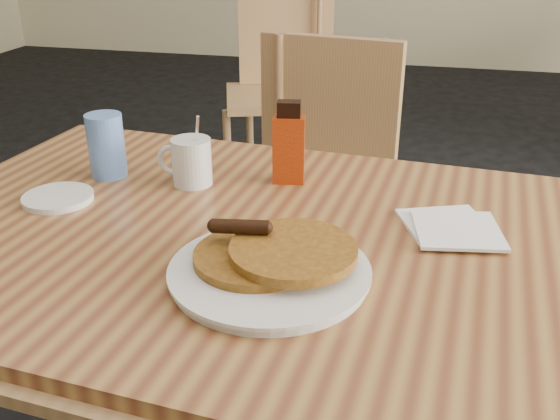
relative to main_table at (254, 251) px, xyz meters
The scene contains 9 objects.
main_table is the anchor object (origin of this frame).
chair_main_far 0.78m from the main_table, 91.09° to the left, with size 0.49×0.49×0.94m.
chair_wall_extra 1.98m from the main_table, 102.35° to the left, with size 0.57×0.58×0.99m.
pancake_plate 0.16m from the main_table, 63.88° to the right, with size 0.30×0.30×0.07m.
coffee_mug 0.27m from the main_table, 135.71° to the left, with size 0.11×0.08×0.15m.
syrup_bottle 0.26m from the main_table, 87.96° to the left, with size 0.07×0.05×0.17m.
napkin_stack 0.35m from the main_table, 14.16° to the left, with size 0.19×0.20×0.01m.
blue_tumbler 0.42m from the main_table, 154.09° to the left, with size 0.07×0.07×0.13m, color #5B88D6.
side_saucer 0.40m from the main_table, behind, with size 0.13×0.13×0.01m, color silver.
Camera 1 is at (0.24, -0.89, 1.24)m, focal length 40.00 mm.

